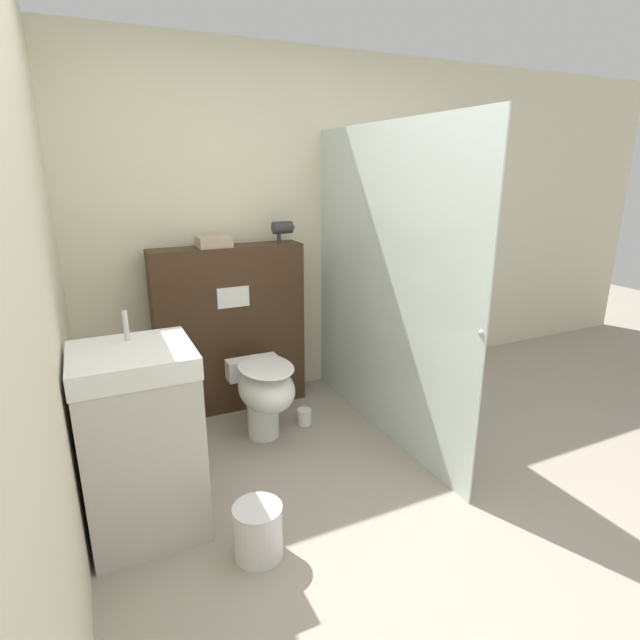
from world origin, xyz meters
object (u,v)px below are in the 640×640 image
(toilet, at_px, (264,390))
(waste_bin, at_px, (258,531))
(sink_vanity, at_px, (141,442))
(hair_drier, at_px, (283,228))

(toilet, height_order, waste_bin, toilet)
(toilet, distance_m, sink_vanity, 0.97)
(hair_drier, height_order, waste_bin, hair_drier)
(toilet, relative_size, sink_vanity, 0.53)
(toilet, bearing_deg, hair_drier, 55.80)
(toilet, relative_size, hair_drier, 3.46)
(sink_vanity, relative_size, waste_bin, 4.21)
(sink_vanity, relative_size, hair_drier, 6.51)
(sink_vanity, xyz_separation_m, hair_drier, (1.15, 1.07, 0.82))
(hair_drier, bearing_deg, sink_vanity, -136.99)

